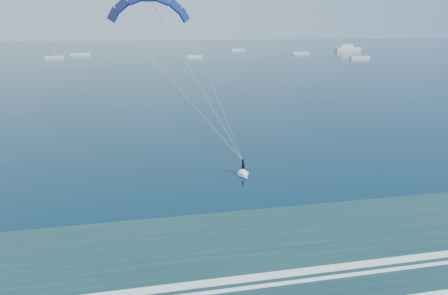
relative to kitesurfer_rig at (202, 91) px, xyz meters
name	(u,v)px	position (x,y,z in m)	size (l,w,h in m)	color
kitesurfer_rig	(202,91)	(0.00, 0.00, 0.00)	(14.54, 7.96, 18.89)	#B0D919
motor_yacht	(348,49)	(120.07, 198.59, -7.83)	(16.01, 4.27, 6.48)	white
sailboat_1	(54,57)	(-47.56, 173.89, -8.90)	(7.86, 2.40, 10.91)	white
sailboat_2	(79,54)	(-38.44, 194.05, -8.88)	(9.89, 2.40, 13.17)	white
sailboat_3	(194,57)	(20.02, 165.06, -8.90)	(7.22, 2.40, 10.22)	white
sailboat_4	(238,50)	(54.84, 218.88, -8.89)	(8.56, 2.40, 11.66)	white
sailboat_5	(301,53)	(81.76, 179.62, -8.89)	(9.49, 2.40, 12.85)	white
sailboat_6	(360,57)	(97.78, 144.10, -8.88)	(9.82, 2.40, 13.16)	white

